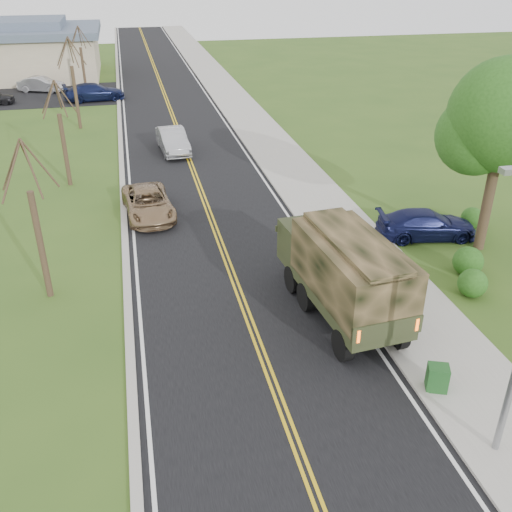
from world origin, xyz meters
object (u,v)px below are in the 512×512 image
object	(u,v)px
military_truck	(343,269)
suv_champagne	(148,203)
sedan_silver	(173,141)
utility_box_near	(437,378)
pickup_navy	(426,224)

from	to	relation	value
military_truck	suv_champagne	distance (m)	12.13
sedan_silver	utility_box_near	world-z (taller)	sedan_silver
utility_box_near	pickup_navy	bearing A→B (deg)	85.80
suv_champagne	utility_box_near	size ratio (longest dim) A/B	5.94
suv_champagne	sedan_silver	bearing A→B (deg)	72.71
military_truck	suv_champagne	bearing A→B (deg)	115.17
sedan_silver	pickup_navy	world-z (taller)	sedan_silver
sedan_silver	pickup_navy	size ratio (longest dim) A/B	1.03
military_truck	utility_box_near	xyz separation A→B (m)	(1.38, -4.40, -1.40)
sedan_silver	utility_box_near	size ratio (longest dim) A/B	5.75
suv_champagne	sedan_silver	size ratio (longest dim) A/B	1.03
military_truck	suv_champagne	size ratio (longest dim) A/B	1.44
military_truck	pickup_navy	distance (m)	8.00
military_truck	utility_box_near	bearing A→B (deg)	-78.03
sedan_silver	utility_box_near	distance (m)	25.37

